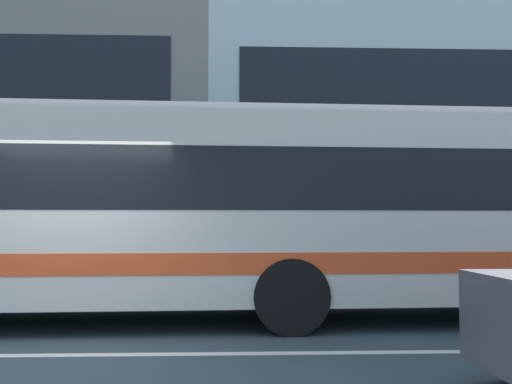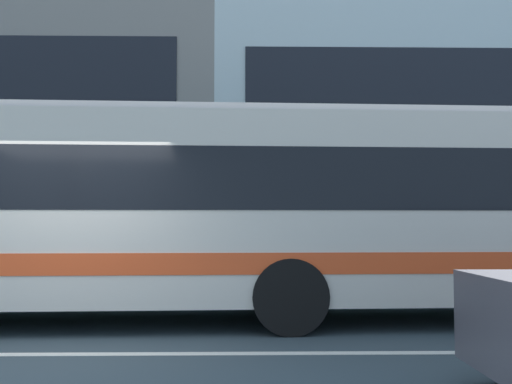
% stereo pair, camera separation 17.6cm
% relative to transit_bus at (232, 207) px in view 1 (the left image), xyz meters
% --- Properties ---
extents(ground_plane, '(160.00, 160.00, 0.00)m').
position_rel_transit_bus_xyz_m(ground_plane, '(-2.03, -2.17, -1.70)').
color(ground_plane, '#334148').
extents(lane_centre_line, '(60.00, 0.16, 0.01)m').
position_rel_transit_bus_xyz_m(lane_centre_line, '(-2.03, -2.17, -1.69)').
color(lane_centre_line, silver).
rests_on(lane_centre_line, ground_plane).
extents(hedge_row_far, '(15.36, 1.10, 1.01)m').
position_rel_transit_bus_xyz_m(hedge_row_far, '(-2.72, 3.45, -1.19)').
color(hedge_row_far, '#326432').
rests_on(hedge_row_far, ground_plane).
extents(apartment_block_right, '(21.40, 10.74, 9.34)m').
position_rel_transit_bus_xyz_m(apartment_block_right, '(10.04, 12.41, 2.97)').
color(apartment_block_right, silver).
rests_on(apartment_block_right, ground_plane).
extents(transit_bus, '(11.85, 3.03, 3.07)m').
position_rel_transit_bus_xyz_m(transit_bus, '(0.00, 0.00, 0.00)').
color(transit_bus, beige).
rests_on(transit_bus, ground_plane).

